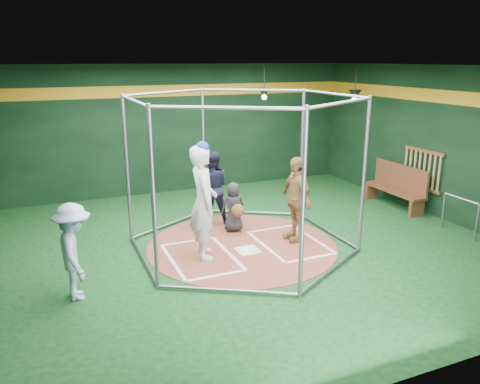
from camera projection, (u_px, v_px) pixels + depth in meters
name	position (u px, v px, depth m)	size (l,w,h in m)	color
room_shell	(242.00, 160.00, 8.94)	(10.10, 9.10, 3.53)	#0B3311
clay_disc	(242.00, 245.00, 9.41)	(3.80, 3.80, 0.01)	brown
home_plate	(248.00, 250.00, 9.14)	(0.43, 0.43, 0.01)	white
batter_box_left	(201.00, 257.00, 8.83)	(1.17, 1.77, 0.01)	white
batter_box_right	(289.00, 242.00, 9.55)	(1.17, 1.77, 0.01)	white
batting_cage	(242.00, 173.00, 9.00)	(4.05, 4.67, 3.00)	gray
bat_rack	(422.00, 169.00, 11.33)	(0.07, 1.25, 0.98)	brown
pendant_lamp_near	(264.00, 93.00, 12.67)	(0.34, 0.34, 0.90)	black
pendant_lamp_far	(355.00, 95.00, 11.94)	(0.34, 0.34, 0.90)	black
batter_figure	(203.00, 201.00, 8.62)	(0.63, 0.85, 2.20)	silver
visitor_leopard	(296.00, 199.00, 9.48)	(1.02, 0.43, 1.75)	tan
catcher_figure	(234.00, 207.00, 10.04)	(0.59, 0.61, 1.08)	black
umpire	(212.00, 187.00, 10.51)	(0.81, 0.63, 1.66)	black
bystander_blue	(74.00, 252.00, 7.18)	(1.00, 0.57, 1.54)	#AEC0E6
dugout_bench	(397.00, 185.00, 11.78)	(0.43, 1.85, 1.08)	brown
steel_railing	(460.00, 210.00, 9.93)	(0.05, 0.94, 0.81)	gray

